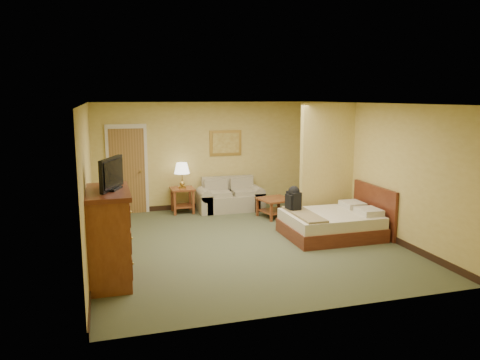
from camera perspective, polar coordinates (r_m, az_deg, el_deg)
name	(u,v)px	position (r m, az deg, el deg)	size (l,w,h in m)	color
floor	(244,243)	(8.92, 0.49, -7.64)	(6.00, 6.00, 0.00)	#494F33
ceiling	(244,104)	(8.50, 0.52, 9.30)	(6.00, 6.00, 0.00)	white
back_wall	(209,156)	(11.49, -3.86, 2.99)	(5.50, 0.02, 2.60)	tan
left_wall	(88,183)	(8.25, -18.08, -0.30)	(0.02, 6.00, 2.60)	tan
right_wall	(375,169)	(9.77, 16.14, 1.35)	(0.02, 6.00, 2.60)	tan
partition	(327,164)	(10.26, 10.54, 1.99)	(1.20, 0.15, 2.60)	tan
door	(127,170)	(11.23, -13.56, 1.19)	(0.94, 0.16, 2.10)	beige
baseboard	(209,205)	(11.70, -3.78, -3.05)	(5.50, 0.02, 0.12)	black
loveseat	(230,200)	(11.35, -1.21, -2.41)	(1.58, 0.73, 0.80)	gray
side_table	(182,196)	(11.16, -7.03, -1.99)	(0.54, 0.54, 0.60)	brown
table_lamp	(182,169)	(11.05, -7.10, 1.35)	(0.36, 0.36, 0.60)	#AF8F40
coffee_table	(275,204)	(10.70, 4.30, -2.90)	(0.82, 0.82, 0.44)	brown
wall_picture	(226,143)	(11.53, -1.76, 4.53)	(0.80, 0.04, 0.62)	#B78E3F
dresser	(107,236)	(7.21, -15.85, -6.55)	(0.68, 1.30, 1.39)	brown
tv	(112,175)	(7.01, -15.39, 0.63)	(0.35, 0.74, 0.47)	black
bed	(334,223)	(9.43, 11.40, -5.17)	(1.87, 1.50, 0.97)	#522013
backpack	(294,198)	(9.34, 6.58, -2.17)	(0.23, 0.32, 0.51)	black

